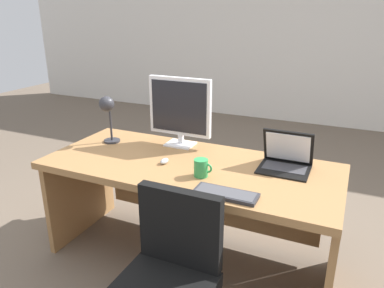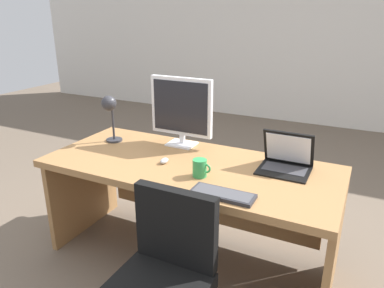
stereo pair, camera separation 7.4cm
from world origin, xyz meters
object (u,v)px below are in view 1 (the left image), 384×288
Objects in this scene: mouse at (164,161)px; desk_lamp at (107,110)px; monitor at (180,109)px; laptop at (286,157)px; coffee_mug at (201,168)px; desk at (192,186)px; keyboard at (226,194)px.

desk_lamp reaches higher than mouse.
desk_lamp is at bearing -160.75° from monitor.
monitor is at bearing 19.25° from desk_lamp.
coffee_mug is (-0.43, -0.34, -0.02)m from laptop.
coffee_mug reaches higher than desk.
desk is 16.64× the size of coffee_mug.
coffee_mug is (0.14, -0.19, 0.23)m from desk.
monitor is 1.44× the size of keyboard.
laptop is 0.87× the size of desk_lamp.
laptop reaches higher than coffee_mug.
keyboard is 4.49× the size of mouse.
laptop reaches higher than keyboard.
desk_lamp is at bearing 157.98° from keyboard.
desk_lamp is (-0.50, -0.17, -0.02)m from monitor.
monitor reaches higher than laptop.
keyboard is 0.28m from coffee_mug.
monitor is 0.53m from desk_lamp.
monitor reaches higher than keyboard.
mouse is at bearing -142.76° from desk.
desk is 5.37× the size of desk_lamp.
laptop is 2.70× the size of coffee_mug.
laptop is at bearing 38.37° from coffee_mug.
coffee_mug is (0.35, -0.43, -0.22)m from monitor.
laptop reaches higher than desk.
coffee_mug is at bearing 141.60° from keyboard.
desk is 24.79× the size of mouse.
desk_lamp is 3.10× the size of coffee_mug.
keyboard is (0.57, -0.60, -0.26)m from monitor.
desk_lamp is (-1.28, -0.08, 0.18)m from laptop.
desk_lamp is at bearing 162.97° from coffee_mug.
monitor is at bearing 129.09° from coffee_mug.
monitor reaches higher than desk_lamp.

